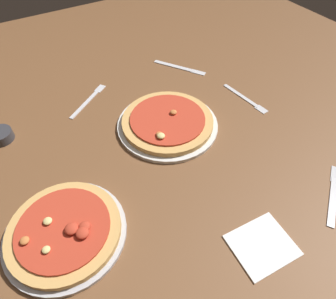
{
  "coord_description": "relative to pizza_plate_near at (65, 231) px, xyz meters",
  "views": [
    {
      "loc": [
        -0.3,
        -0.5,
        0.67
      ],
      "look_at": [
        0.0,
        0.0,
        0.02
      ],
      "focal_mm": 31.27,
      "sensor_mm": 36.0,
      "label": 1
    }
  ],
  "objects": [
    {
      "name": "fork_spare",
      "position": [
        0.73,
        0.18,
        -0.01
      ],
      "size": [
        0.04,
        0.21,
        0.01
      ],
      "color": "silver",
      "rests_on": "ground_plane"
    },
    {
      "name": "napkin_folded",
      "position": [
        0.39,
        -0.27,
        -0.01
      ],
      "size": [
        0.15,
        0.13,
        0.01
      ],
      "primitive_type": "cube",
      "rotation": [
        0.0,
        0.0,
        -0.07
      ],
      "color": "white",
      "rests_on": "ground_plane"
    },
    {
      "name": "pizza_plate_near",
      "position": [
        0.0,
        0.0,
        0.0
      ],
      "size": [
        0.29,
        0.29,
        0.05
      ],
      "color": "#B2B2B7",
      "rests_on": "ground_plane"
    },
    {
      "name": "knife_right",
      "position": [
        0.63,
        0.48,
        -0.01
      ],
      "size": [
        0.14,
        0.2,
        0.01
      ],
      "color": "silver",
      "rests_on": "ground_plane"
    },
    {
      "name": "ramekin_sauce",
      "position": [
        -0.07,
        0.42,
        -0.0
      ],
      "size": [
        0.08,
        0.08,
        0.03
      ],
      "primitive_type": "cylinder",
      "color": "#333338",
      "rests_on": "ground_plane"
    },
    {
      "name": "ground_plane",
      "position": [
        0.35,
        0.1,
        -0.03
      ],
      "size": [
        2.4,
        2.4,
        0.03
      ],
      "primitive_type": "cube",
      "color": "brown"
    },
    {
      "name": "knife_spare",
      "position": [
        0.66,
        -0.26,
        -0.01
      ],
      "size": [
        0.19,
        0.14,
        0.01
      ],
      "color": "silver",
      "rests_on": "ground_plane"
    },
    {
      "name": "pizza_plate_far",
      "position": [
        0.41,
        0.2,
        -0.0
      ],
      "size": [
        0.33,
        0.33,
        0.05
      ],
      "color": "silver",
      "rests_on": "ground_plane"
    },
    {
      "name": "fork_left",
      "position": [
        0.23,
        0.47,
        -0.01
      ],
      "size": [
        0.18,
        0.14,
        0.01
      ],
      "color": "silver",
      "rests_on": "ground_plane"
    }
  ]
}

